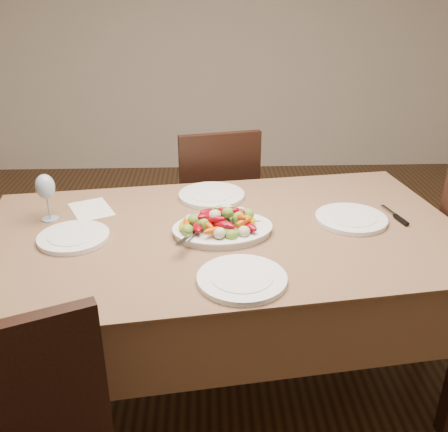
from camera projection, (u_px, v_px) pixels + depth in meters
name	position (u px, v px, depth m)	size (l,w,h in m)	color
floor	(280.00, 398.00, 2.15)	(6.00, 6.00, 0.00)	#372211
wall_back	(238.00, 12.00, 4.27)	(5.00, 0.02, 2.80)	beige
dining_table	(224.00, 312.00, 2.08)	(1.84, 1.04, 0.76)	brown
chair_far	(212.00, 206.00, 2.83)	(0.42, 0.42, 0.95)	black
serving_platter	(223.00, 231.00, 1.89)	(0.37, 0.27, 0.02)	white
roasted_vegetables	(223.00, 217.00, 1.87)	(0.30, 0.20, 0.09)	maroon
serving_spoon	(207.00, 227.00, 1.83)	(0.28, 0.06, 0.03)	#9EA0A8
plate_left	(74.00, 237.00, 1.85)	(0.26, 0.26, 0.02)	white
plate_right	(351.00, 219.00, 1.99)	(0.28, 0.28, 0.02)	white
plate_far	(212.00, 195.00, 2.21)	(0.29, 0.29, 0.02)	white
plate_near	(242.00, 279.00, 1.59)	(0.29, 0.29, 0.02)	white
wine_glass	(47.00, 196.00, 1.96)	(0.08, 0.08, 0.20)	#8C99A5
menu_card	(91.00, 209.00, 2.09)	(0.15, 0.21, 0.00)	silver
table_knife	(395.00, 216.00, 2.02)	(0.02, 0.20, 0.01)	#9EA0A8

